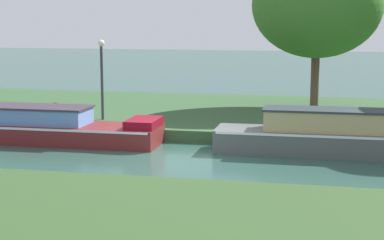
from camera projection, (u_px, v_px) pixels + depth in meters
name	position (u px, v px, depth m)	size (l,w,h in m)	color
ground_plane	(175.00, 156.00, 18.72)	(120.00, 120.00, 0.00)	#294C42
riverbank_far	(216.00, 114.00, 25.44)	(72.00, 10.00, 0.40)	#2F502E
slate_barge	(372.00, 137.00, 18.62)	(9.64, 1.55, 1.38)	#505553
maroon_narrowboat	(26.00, 126.00, 20.89)	(9.02, 1.82, 1.19)	maroon
willow_tree_left	(317.00, 5.00, 25.39)	(5.26, 4.57, 6.33)	brown
lamp_post	(102.00, 70.00, 22.60)	(0.24, 0.24, 2.88)	#333338
mooring_post_near	(336.00, 125.00, 19.87)	(0.15, 0.15, 0.63)	#56371E
mooring_post_far	(55.00, 114.00, 21.80)	(0.15, 0.15, 0.76)	#453F27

